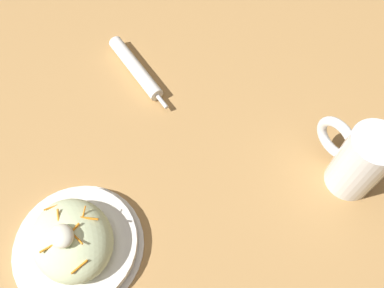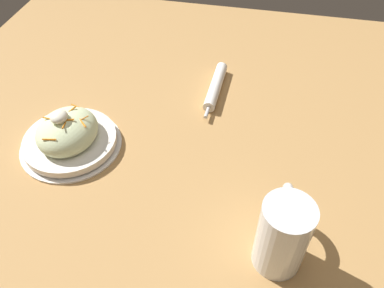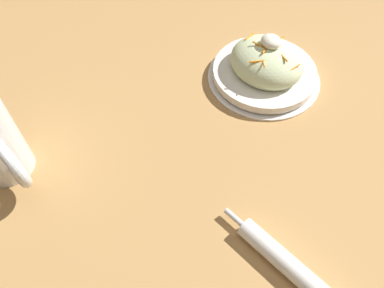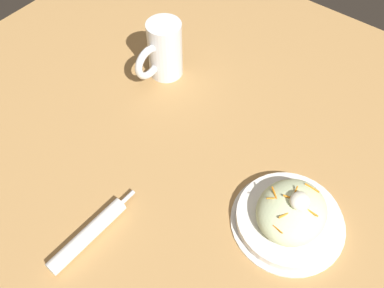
# 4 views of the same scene
# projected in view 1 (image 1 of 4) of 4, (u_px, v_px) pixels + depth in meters

# --- Properties ---
(ground_plane) EXTENTS (1.43, 1.43, 0.00)m
(ground_plane) POSITION_uv_depth(u_px,v_px,m) (197.00, 155.00, 0.79)
(ground_plane) COLOR #B2844C
(salad_plate) EXTENTS (0.23, 0.23, 0.10)m
(salad_plate) POSITION_uv_depth(u_px,v_px,m) (74.00, 242.00, 0.68)
(salad_plate) COLOR white
(salad_plate) RESTS_ON ground_plane
(beer_mug) EXTENTS (0.15, 0.09, 0.15)m
(beer_mug) POSITION_uv_depth(u_px,v_px,m) (358.00, 162.00, 0.71)
(beer_mug) COLOR white
(beer_mug) RESTS_ON ground_plane
(napkin_roll) EXTENTS (0.21, 0.03, 0.03)m
(napkin_roll) POSITION_uv_depth(u_px,v_px,m) (136.00, 68.00, 0.87)
(napkin_roll) COLOR white
(napkin_roll) RESTS_ON ground_plane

